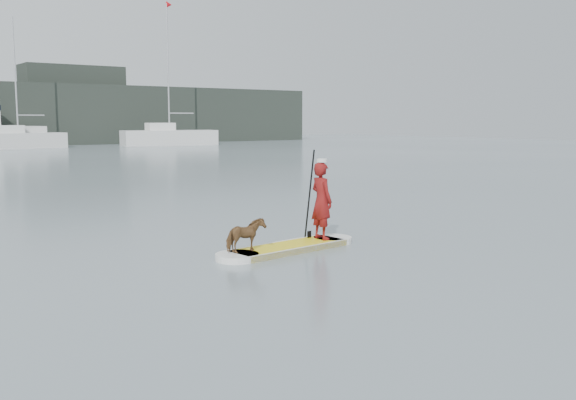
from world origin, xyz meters
TOP-DOWN VIEW (x-y plane):
  - ground at (0.00, 0.00)m, footprint 140.00×140.00m
  - paddleboard at (3.13, -3.40)m, footprint 3.29×1.04m
  - paddler at (4.04, -3.31)m, footprint 0.41×0.59m
  - white_cap at (4.04, -3.31)m, footprint 0.22×0.22m
  - dog at (2.08, -3.50)m, footprint 0.75×0.36m
  - paddle at (3.93, -3.06)m, footprint 0.10×0.30m
  - sailboat_e at (10.25, 45.62)m, footprint 7.84×2.93m
  - sailboat_f at (24.06, 44.44)m, footprint 9.49×4.17m
  - shore_building_east at (18.00, 54.00)m, footprint 10.00×4.00m

SIDE VIEW (x-z plane):
  - ground at x=0.00m, z-range 0.00..0.00m
  - paddleboard at x=3.13m, z-range 0.00..0.12m
  - dog at x=2.08m, z-range 0.12..0.74m
  - paddle at x=3.93m, z-range -0.20..1.80m
  - sailboat_e at x=10.25m, z-range -4.79..6.40m
  - paddler at x=4.04m, z-range 0.12..1.69m
  - sailboat_f at x=24.06m, z-range -5.94..7.80m
  - white_cap at x=4.04m, z-range 1.69..1.76m
  - shore_building_east at x=18.00m, z-range 0.00..8.00m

